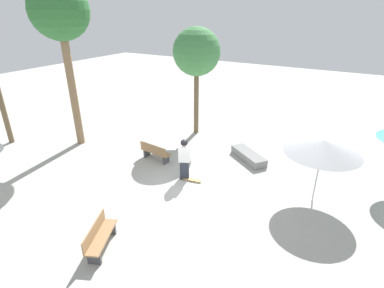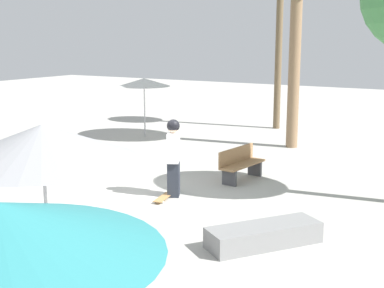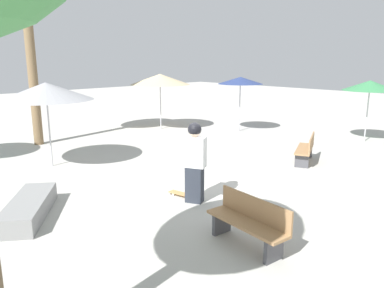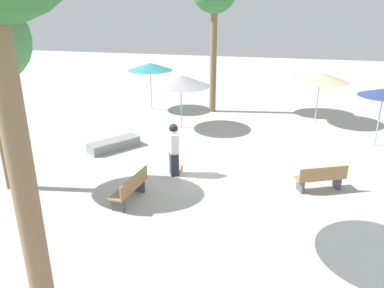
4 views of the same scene
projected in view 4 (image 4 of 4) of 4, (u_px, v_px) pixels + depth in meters
name	position (u px, v px, depth m)	size (l,w,h in m)	color
ground_plane	(201.00, 170.00, 13.23)	(60.00, 60.00, 0.00)	#B2AFA8
skater_main	(174.00, 148.00, 12.54)	(0.55, 0.46, 1.82)	#282D38
skateboard	(178.00, 168.00, 13.22)	(0.82, 0.35, 0.07)	#B7844C
concrete_ledge	(114.00, 144.00, 15.07)	(2.10, 1.77, 0.38)	gray
bench_near	(321.00, 178.00, 11.64)	(1.06, 1.64, 0.85)	#47474C
bench_far	(130.00, 188.00, 11.00)	(1.64, 0.62, 0.85)	#47474C
shade_umbrella_white	(382.00, 247.00, 5.73)	(1.94, 1.94, 2.18)	#B7B7BC
shade_umbrella_grey	(181.00, 80.00, 16.93)	(2.69, 2.69, 2.50)	#B7B7BC
shade_umbrella_navy	(384.00, 92.00, 14.75)	(1.96, 1.96, 2.38)	#B7B7BC
shade_umbrella_tan	(320.00, 77.00, 17.78)	(2.69, 2.69, 2.49)	#B7B7BC
shade_umbrella_teal	(150.00, 67.00, 19.96)	(2.40, 2.40, 2.55)	#B7B7BC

